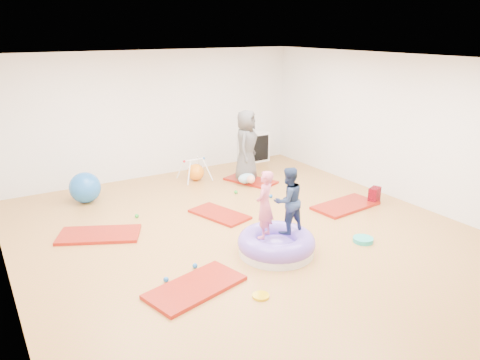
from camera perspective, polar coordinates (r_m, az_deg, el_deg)
room at (r=7.18m, az=1.24°, el=3.16°), size 7.01×8.01×2.81m
gym_mat_front_left at (r=6.28m, az=-5.47°, el=-12.88°), size 1.41×0.95×0.05m
gym_mat_mid_left at (r=8.03m, az=-16.79°, el=-6.40°), size 1.44×1.14×0.05m
gym_mat_center_back at (r=8.51m, az=-2.52°, el=-4.20°), size 0.85×1.22×0.05m
gym_mat_right at (r=9.13m, az=12.72°, el=-3.05°), size 1.34×0.77×0.05m
gym_mat_rear_right at (r=10.35m, az=1.31°, el=-0.07°), size 0.94×1.25×0.05m
inflatable_cushion at (r=7.12m, az=4.45°, el=-7.83°), size 1.17×1.17×0.37m
child_pink at (r=6.79m, az=3.02°, el=-2.62°), size 0.45×0.42×1.02m
child_navy at (r=6.98m, az=5.90°, el=-2.12°), size 0.51×0.40×1.03m
adult_caregiver at (r=10.13m, az=0.76°, el=4.21°), size 0.88×0.88×1.55m
infant at (r=10.04m, az=0.91°, el=0.19°), size 0.38×0.39×0.23m
ball_pit_balls at (r=8.29m, az=-0.75°, el=-4.70°), size 3.84×2.60×0.08m
exercise_ball_blue at (r=9.53m, az=-18.37°, el=-0.89°), size 0.60×0.60×0.60m
exercise_ball_orange at (r=10.45m, az=-5.41°, el=0.96°), size 0.37×0.37×0.37m
infant_play_gym at (r=10.39m, az=-5.59°, el=1.67°), size 0.64×0.61×0.49m
cube_shelf at (r=11.85m, az=1.72°, el=4.02°), size 0.74×0.37×0.74m
balance_disc at (r=7.75m, az=14.77°, el=-7.06°), size 0.32×0.32×0.07m
backpack at (r=9.45m, az=16.06°, el=-1.78°), size 0.31×0.25×0.30m
yellow_toy at (r=6.10m, az=2.56°, el=-13.94°), size 0.22×0.22×0.03m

